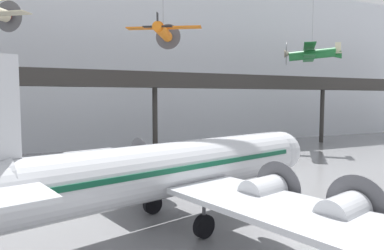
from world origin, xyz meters
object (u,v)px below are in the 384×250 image
Objects in this scene: suspended_plane_orange_highwing at (163,32)px; info_sign_pedestal at (348,227)px; airliner_silver_main at (171,170)px; suspended_plane_green_biplane at (312,54)px; stanchion_barrier at (331,210)px.

suspended_plane_orange_highwing is 7.20× the size of info_sign_pedestal.
info_sign_pedestal is (3.68, -20.08, -13.94)m from suspended_plane_orange_highwing.
suspended_plane_green_biplane reaches higher than airliner_silver_main.
suspended_plane_orange_highwing reaches higher than suspended_plane_green_biplane.
suspended_plane_orange_highwing is at bearing 53.24° from suspended_plane_green_biplane.
airliner_silver_main is 3.01× the size of suspended_plane_green_biplane.
suspended_plane_green_biplane is at bearing 49.33° from stanchion_barrier.
suspended_plane_green_biplane is at bearing 19.17° from info_sign_pedestal.
suspended_plane_green_biplane is 7.60× the size of info_sign_pedestal.
airliner_silver_main reaches higher than info_sign_pedestal.
airliner_silver_main is at bearing -167.68° from suspended_plane_orange_highwing.
stanchion_barrier is (10.30, -2.49, -3.08)m from airliner_silver_main.
suspended_plane_green_biplane is 32.41m from stanchion_barrier.
airliner_silver_main is at bearing 166.40° from stanchion_barrier.
info_sign_pedestal reaches higher than stanchion_barrier.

